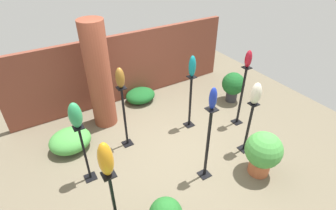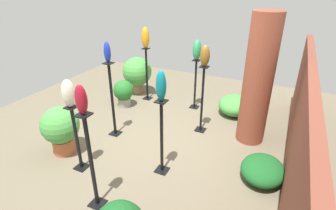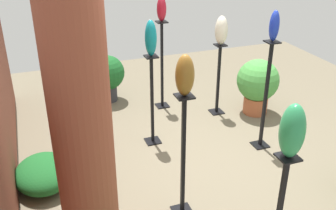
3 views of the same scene
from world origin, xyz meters
name	(u,v)px [view 1 (image 1 of 3)]	position (x,y,z in m)	size (l,w,h in m)	color
ground_plane	(175,147)	(0.00, 0.00, 0.00)	(8.00, 8.00, 0.00)	#6B604C
brick_wall_back	(126,67)	(0.00, 2.26, 0.84)	(5.60, 0.12, 1.68)	brown
brick_pillar	(99,76)	(-0.88, 1.54, 1.16)	(0.50, 0.50, 2.32)	brown
pedestal_ruby	(241,99)	(1.66, -0.03, 0.64)	(0.20, 0.20, 1.38)	black
pedestal_cobalt	(207,147)	(0.08, -0.87, 0.67)	(0.20, 0.20, 1.44)	black
pedestal_ivory	(248,130)	(1.16, -0.76, 0.50)	(0.20, 0.20, 1.10)	black
pedestal_jade	(85,156)	(-1.69, 0.12, 0.53)	(0.20, 0.20, 1.15)	black
pedestal_amber	(115,210)	(-1.65, -1.13, 0.59)	(0.20, 0.20, 1.29)	black
pedestal_bronze	(125,120)	(-0.77, 0.60, 0.61)	(0.20, 0.20, 1.33)	black
pedestal_teal	(190,104)	(0.67, 0.45, 0.56)	(0.20, 0.20, 1.23)	black
art_vase_ruby	(248,59)	(1.66, -0.03, 1.56)	(0.13, 0.14, 0.36)	maroon
art_vase_cobalt	(213,98)	(0.08, -0.87, 1.63)	(0.12, 0.12, 0.37)	#192D9E
art_vase_ivory	(256,94)	(1.16, -0.76, 1.31)	(0.20, 0.18, 0.42)	beige
art_vase_jade	(75,115)	(-1.69, 0.12, 1.37)	(0.20, 0.19, 0.44)	#2D9356
art_vase_amber	(106,159)	(-1.65, -1.13, 1.53)	(0.18, 0.19, 0.49)	orange
art_vase_bronze	(120,78)	(-0.77, 0.60, 1.53)	(0.16, 0.17, 0.39)	brown
art_vase_teal	(192,66)	(0.67, 0.45, 1.45)	(0.15, 0.15, 0.45)	#0F727A
potted_plant_back_center	(233,85)	(2.17, 0.73, 0.45)	(0.56, 0.56, 0.77)	#2D2D33
potted_plant_walkway_edge	(263,152)	(0.96, -1.32, 0.49)	(0.64, 0.64, 0.86)	#B25B38
foliage_bed_east	(140,95)	(0.18, 1.90, 0.16)	(0.75, 0.65, 0.33)	#195923
foliage_bed_west	(70,140)	(-1.78, 1.05, 0.21)	(0.81, 0.72, 0.41)	#479942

